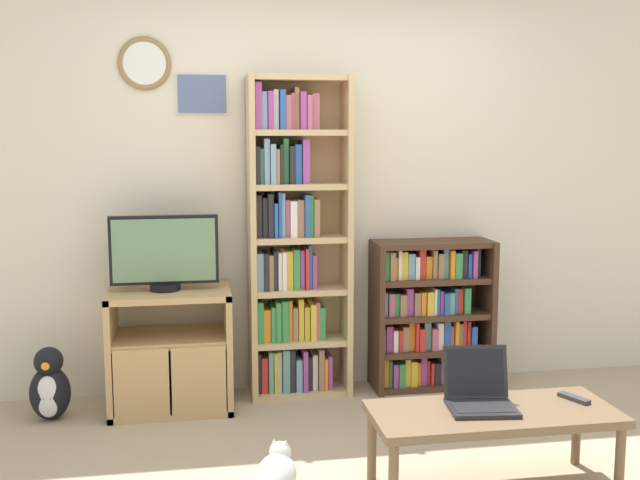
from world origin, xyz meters
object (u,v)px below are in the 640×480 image
Objects in this scene: bookshelf_short at (427,314)px; cat at (276,477)px; coffee_table at (493,419)px; penguin_figurine at (50,387)px; bookshelf_tall at (293,244)px; laptop at (479,392)px; tv_stand at (171,349)px; television at (164,253)px; remote_near_laptop at (574,398)px.

bookshelf_short is 1.81× the size of cat.
penguin_figurine reaches higher than coffee_table.
cat is 1.24× the size of penguin_figurine.
cat is (-0.27, -1.40, -0.85)m from bookshelf_tall.
laptop is at bearing 129.54° from coffee_table.
penguin_figurine is (-2.12, 1.19, -0.25)m from laptop.
penguin_figurine is (-0.69, -0.07, -0.17)m from tv_stand.
tv_stand is 0.58m from television.
tv_stand is at bearing -169.12° from bookshelf_tall.
television is 2.00m from laptop.
bookshelf_tall reaches higher than coffee_table.
tv_stand reaches higher than cat.
bookshelf_short reaches higher than remote_near_laptop.
bookshelf_tall reaches higher than television.
penguin_figurine is at bearing -174.86° from bookshelf_short.
coffee_table is (-0.15, -1.46, -0.14)m from bookshelf_short.
bookshelf_tall is at bearing 10.88° from tv_stand.
cat is (-0.99, 0.07, -0.23)m from coffee_table.
cat is at bearing -68.10° from television.
bookshelf_tall is 2.07× the size of bookshelf_short.
coffee_table is at bearing -41.67° from television.
coffee_table is at bearing -63.84° from bookshelf_tall.
bookshelf_tall is at bearing 116.16° from coffee_table.
tv_stand is at bearing -57.54° from remote_near_laptop.
tv_stand reaches higher than coffee_table.
tv_stand is 1.91m from laptop.
penguin_figurine is at bearing -172.72° from television.
laptop is 1.00m from cat.
bookshelf_short is 0.85× the size of coffee_table.
laptop is at bearing -41.32° from television.
tv_stand is 0.64× the size of coffee_table.
cat is at bearing -100.91° from bookshelf_tall.
television is 1.00m from penguin_figurine.
tv_stand is 2.29m from remote_near_laptop.
bookshelf_tall is 1.65m from penguin_figurine.
tv_stand is 0.36× the size of bookshelf_tall.
laptop is 0.63× the size of cat.
television is 3.83× the size of remote_near_laptop.
bookshelf_tall is 1.66m from cat.
remote_near_laptop reaches higher than cat.
bookshelf_tall is at bearing 8.66° from penguin_figurine.
coffee_table is at bearing -43.60° from laptop.
remote_near_laptop is (1.90, -1.27, 0.03)m from tv_stand.
television is 0.66× the size of bookshelf_short.
laptop is at bearing 21.33° from cat.
tv_stand is 4.39× the size of remote_near_laptop.
coffee_table is 0.13m from laptop.
bookshelf_tall is at bearing 101.09° from cat.
bookshelf_tall is (0.76, 0.15, 0.59)m from tv_stand.
bookshelf_short is at bearing 84.07° from coffee_table.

